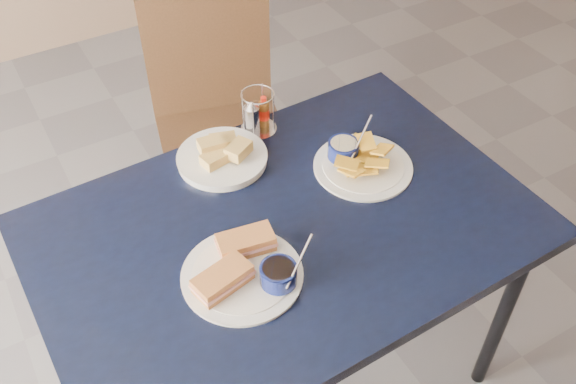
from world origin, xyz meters
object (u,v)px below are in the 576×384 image
dining_table (286,240)px  condiment_caddy (257,115)px  plantain_plate (357,160)px  bread_basket (222,156)px  sandwich_plate (245,268)px  chair_far (212,108)px

dining_table → condiment_caddy: 0.42m
plantain_plate → bread_basket: (-0.33, 0.21, 0.00)m
sandwich_plate → bread_basket: bearing=72.0°
chair_far → plantain_plate: 0.75m
chair_far → sandwich_plate: size_ratio=3.08×
bread_basket → plantain_plate: bearing=-32.1°
chair_far → plantain_plate: size_ratio=3.40×
dining_table → bread_basket: (-0.04, 0.31, 0.08)m
dining_table → bread_basket: size_ratio=5.11×
sandwich_plate → bread_basket: (0.13, 0.40, -0.00)m
chair_far → sandwich_plate: chair_far is taller
chair_far → condiment_caddy: 0.49m
plantain_plate → condiment_caddy: condiment_caddy is taller
sandwich_plate → chair_far: bearing=71.0°
dining_table → condiment_caddy: (0.12, 0.38, 0.12)m
dining_table → chair_far: chair_far is taller
sandwich_plate → condiment_caddy: 0.56m
condiment_caddy → chair_far: bearing=86.9°
plantain_plate → condiment_caddy: (-0.17, 0.28, 0.04)m
sandwich_plate → bread_basket: size_ratio=1.22×
chair_far → bread_basket: chair_far is taller
sandwich_plate → condiment_caddy: size_ratio=2.31×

